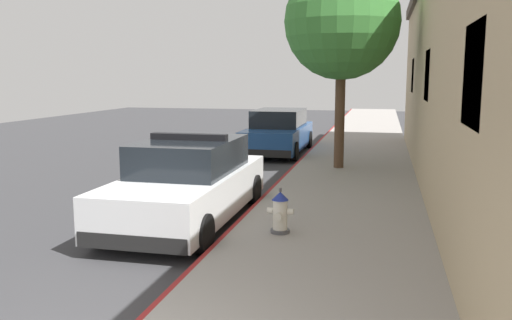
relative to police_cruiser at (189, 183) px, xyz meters
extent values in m
cube|color=#353538|center=(-3.23, 4.24, -0.84)|extent=(30.27, 60.00, 0.20)
cube|color=gray|center=(2.77, 4.24, -0.67)|extent=(3.33, 60.00, 0.16)
cube|color=maroon|center=(1.06, 4.24, -0.67)|extent=(0.08, 60.00, 0.16)
cube|color=black|center=(4.46, -3.40, 2.02)|extent=(0.06, 1.30, 1.10)
cube|color=black|center=(4.46, 2.89, 2.02)|extent=(0.06, 1.30, 1.10)
cube|color=black|center=(4.46, 9.18, 2.02)|extent=(0.06, 1.30, 1.10)
cube|color=white|center=(0.00, -0.04, -0.16)|extent=(1.84, 4.80, 0.76)
cube|color=black|center=(0.00, 0.11, 0.52)|extent=(1.64, 2.50, 0.60)
cube|color=black|center=(0.00, -2.38, -0.42)|extent=(1.76, 0.16, 0.24)
cube|color=black|center=(0.00, 2.30, -0.42)|extent=(1.76, 0.16, 0.24)
cylinder|color=black|center=(-0.86, 1.66, -0.42)|extent=(0.22, 0.64, 0.64)
cylinder|color=black|center=(0.86, 1.66, -0.42)|extent=(0.22, 0.64, 0.64)
cylinder|color=black|center=(-0.86, -1.74, -0.42)|extent=(0.22, 0.64, 0.64)
cylinder|color=black|center=(0.86, -1.74, -0.42)|extent=(0.22, 0.64, 0.64)
cube|color=black|center=(0.00, 0.06, 0.88)|extent=(1.48, 0.20, 0.12)
cube|color=red|center=(-0.35, 0.06, 0.88)|extent=(0.44, 0.18, 0.11)
cube|color=#1E33E0|center=(0.35, 0.06, 0.88)|extent=(0.44, 0.18, 0.11)
cube|color=navy|center=(-0.10, 9.44, -0.16)|extent=(1.84, 4.80, 0.76)
cube|color=black|center=(-0.10, 9.59, 0.52)|extent=(1.64, 2.50, 0.60)
cube|color=black|center=(-0.10, 7.10, -0.42)|extent=(1.76, 0.16, 0.24)
cube|color=black|center=(-0.10, 11.78, -0.42)|extent=(1.76, 0.16, 0.24)
cylinder|color=black|center=(-0.96, 11.14, -0.42)|extent=(0.22, 0.64, 0.64)
cylinder|color=black|center=(0.76, 11.14, -0.42)|extent=(0.22, 0.64, 0.64)
cylinder|color=black|center=(-0.96, 7.74, -0.42)|extent=(0.22, 0.64, 0.64)
cylinder|color=black|center=(0.76, 7.74, -0.42)|extent=(0.22, 0.64, 0.64)
cylinder|color=#4C4C51|center=(1.93, -0.87, -0.56)|extent=(0.32, 0.32, 0.06)
cylinder|color=silver|center=(1.93, -0.87, -0.28)|extent=(0.24, 0.24, 0.50)
cone|color=navy|center=(1.93, -0.87, 0.04)|extent=(0.28, 0.28, 0.14)
cylinder|color=#4C4C51|center=(1.93, -0.87, 0.14)|extent=(0.05, 0.05, 0.06)
cylinder|color=silver|center=(1.76, -0.87, -0.22)|extent=(0.10, 0.10, 0.10)
cylinder|color=silver|center=(2.10, -0.87, -0.22)|extent=(0.10, 0.10, 0.10)
cylinder|color=silver|center=(1.93, -1.05, -0.27)|extent=(0.13, 0.12, 0.13)
cylinder|color=brown|center=(2.34, 5.91, 0.89)|extent=(0.28, 0.28, 2.95)
sphere|color=#387A33|center=(2.34, 5.91, 3.48)|extent=(3.19, 3.19, 3.19)
camera|label=1|loc=(3.55, -9.45, 2.01)|focal=37.83mm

